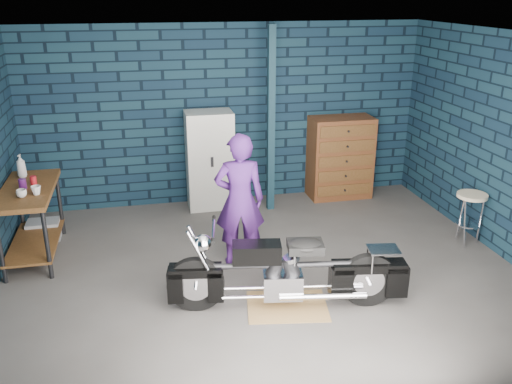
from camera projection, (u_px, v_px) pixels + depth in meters
ground at (264, 273)px, 6.38m from camera, size 6.00×6.00×0.00m
room_walls at (254, 104)px, 6.22m from camera, size 6.02×5.01×2.71m
support_post at (271, 122)px, 7.80m from camera, size 0.10×0.10×2.70m
workbench at (32, 223)px, 6.64m from camera, size 0.60×1.40×0.91m
drip_mat at (287, 306)px, 5.72m from camera, size 0.93×0.76×0.01m
motorcycle at (288, 267)px, 5.55m from camera, size 2.18×0.91×0.93m
person at (240, 200)px, 6.37m from camera, size 0.63×0.45×1.62m
storage_bin at (44, 230)px, 7.22m from camera, size 0.41×0.29×0.26m
locker at (210, 160)px, 8.10m from camera, size 0.69×0.49×1.47m
tool_chest at (340, 158)px, 8.54m from camera, size 0.97×0.54×1.29m
shop_stool at (469, 219)px, 7.02m from camera, size 0.49×0.49×0.70m
cup_a at (21, 193)px, 6.18m from camera, size 0.12×0.12×0.09m
cup_b at (36, 190)px, 6.26m from camera, size 0.12×0.12×0.10m
mug_purple at (23, 184)px, 6.43m from camera, size 0.09×0.09×0.12m
mug_red at (33, 180)px, 6.58m from camera, size 0.09×0.09×0.11m
bottle at (21, 166)px, 6.80m from camera, size 0.13×0.13×0.30m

